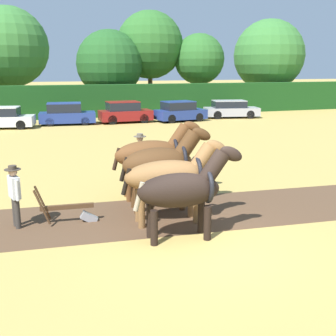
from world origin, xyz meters
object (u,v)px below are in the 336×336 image
parked_car_center (66,114)px  tree_right (199,59)px  tree_center_left (8,47)px  draft_horse_lead_right (171,176)px  parked_car_far_right (231,109)px  parked_car_right (180,112)px  parked_car_center_right (125,112)px  farmer_at_plow (15,192)px  tree_far_right (269,55)px  tree_center_right (150,45)px  draft_horse_trail_right (154,154)px  farmer_beside_team (140,154)px  parked_car_center_left (3,118)px  plow (72,211)px  tree_center (110,64)px  draft_horse_trail_left (162,163)px  draft_horse_lead_left (184,189)px

parked_car_center → tree_right: bearing=34.5°
tree_center_left → draft_horse_lead_right: bearing=-81.3°
parked_car_far_right → tree_right: bearing=100.7°
tree_center_left → parked_car_right: size_ratio=2.27×
parked_car_center_right → farmer_at_plow: bearing=-112.1°
tree_far_right → tree_center_right: bearing=176.7°
tree_center_left → draft_horse_trail_right: 28.49m
tree_right → farmer_beside_team: (-12.40, -24.44, -3.76)m
parked_car_center → parked_car_center_left: bearing=-166.3°
farmer_beside_team → parked_car_far_right: size_ratio=0.38×
tree_far_right → plow: (-23.34, -28.57, -4.95)m
draft_horse_lead_right → parked_car_center_left: (-5.04, 20.58, -0.58)m
parked_car_far_right → farmer_beside_team: bearing=-113.6°
tree_center → tree_center_left: bearing=173.9°
farmer_at_plow → parked_car_center_left: size_ratio=0.40×
parked_car_right → parked_car_center_left: bearing=171.3°
tree_center_right → draft_horse_trail_left: 30.42m
tree_far_right → draft_horse_lead_right: tree_far_right is taller
draft_horse_trail_right → parked_car_center_left: (-5.23, 18.28, -0.70)m
tree_right → parked_car_center_left: 19.82m
draft_horse_lead_left → parked_car_right: size_ratio=0.68×
farmer_beside_team → parked_car_far_right: 21.06m
parked_car_center → parked_car_center_right: parked_car_center_right is taller
tree_center_left → draft_horse_trail_left: tree_center_left is taller
parked_car_right → tree_right: bearing=50.8°
draft_horse_trail_left → farmer_at_plow: draft_horse_trail_left is taller
tree_right → farmer_beside_team: size_ratio=4.05×
draft_horse_trail_left → plow: bearing=-167.5°
tree_right → tree_center_right: bearing=161.1°
farmer_at_plow → tree_center: bearing=57.9°
tree_right → parked_car_center_left: size_ratio=1.76×
farmer_beside_team → parked_car_center_left: 17.29m
farmer_at_plow → parked_car_center: 20.51m
parked_car_center_left → tree_center_left: bearing=97.5°
tree_center_left → plow: (2.07, -29.25, -5.45)m
draft_horse_trail_left → tree_center_right: bearing=79.2°
tree_center_left → draft_horse_trail_right: (4.80, -27.74, -4.36)m
draft_horse_trail_right → plow: draft_horse_trail_right is taller
tree_right → parked_car_far_right: (-0.17, -7.31, -4.12)m
tree_center_left → tree_right: (17.25, -1.48, -0.95)m
draft_horse_trail_right → parked_car_center: (-0.98, 18.87, -0.65)m
draft_horse_trail_left → farmer_at_plow: (-4.04, -0.25, -0.40)m
draft_horse_lead_left → farmer_beside_team: (0.32, 5.26, -0.18)m
farmer_at_plow → draft_horse_trail_right: bearing=2.3°
draft_horse_lead_right → parked_car_right: size_ratio=0.72×
parked_car_center_left → parked_car_center_right: parked_car_center_right is taller
draft_horse_lead_left → plow: bearing=146.4°
tree_right → parked_car_center: 15.84m
farmer_at_plow → farmer_beside_team: farmer_beside_team is taller
tree_center_right → parked_car_right: size_ratio=2.30×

